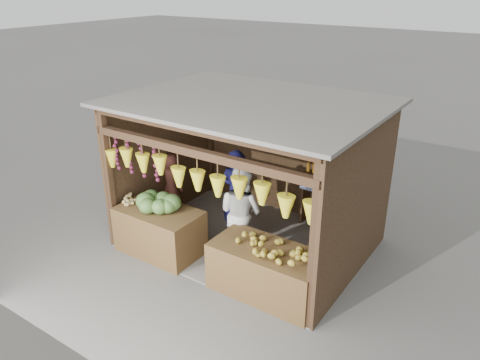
% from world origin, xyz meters
% --- Properties ---
extents(ground, '(80.00, 80.00, 0.00)m').
position_xyz_m(ground, '(0.00, 0.00, 0.00)').
color(ground, '#514F49').
rests_on(ground, ground).
extents(stall_structure, '(4.30, 3.30, 2.66)m').
position_xyz_m(stall_structure, '(-0.03, -0.04, 1.67)').
color(stall_structure, slate).
rests_on(stall_structure, ground).
extents(back_shelf, '(1.25, 0.32, 1.32)m').
position_xyz_m(back_shelf, '(1.05, 1.28, 0.87)').
color(back_shelf, '#382314').
rests_on(back_shelf, ground).
extents(counter_left, '(1.48, 0.85, 0.82)m').
position_xyz_m(counter_left, '(-1.12, -1.14, 0.41)').
color(counter_left, '#4B3319').
rests_on(counter_left, ground).
extents(counter_right, '(1.74, 0.85, 0.78)m').
position_xyz_m(counter_right, '(1.05, -1.10, 0.39)').
color(counter_right, '#493018').
rests_on(counter_right, ground).
extents(stool, '(0.33, 0.33, 0.31)m').
position_xyz_m(stool, '(-1.80, -0.04, 0.15)').
color(stool, black).
rests_on(stool, ground).
extents(man_standing, '(0.67, 0.46, 1.78)m').
position_xyz_m(man_standing, '(-0.23, -0.06, 0.89)').
color(man_standing, '#131245').
rests_on(man_standing, ground).
extents(woman_standing, '(0.89, 0.73, 1.69)m').
position_xyz_m(woman_standing, '(0.13, -0.45, 0.84)').
color(woman_standing, silver).
rests_on(woman_standing, ground).
extents(vendor_seated, '(0.58, 0.44, 1.07)m').
position_xyz_m(vendor_seated, '(-1.80, -0.04, 0.84)').
color(vendor_seated, brown).
rests_on(vendor_seated, stool).
extents(melon_pile, '(1.00, 0.50, 0.32)m').
position_xyz_m(melon_pile, '(-1.13, -1.13, 0.98)').
color(melon_pile, '#194512').
rests_on(melon_pile, counter_left).
extents(tanfruit_pile, '(0.34, 0.40, 0.13)m').
position_xyz_m(tanfruit_pile, '(-1.74, -1.24, 0.89)').
color(tanfruit_pile, '#A6874C').
rests_on(tanfruit_pile, counter_left).
extents(mango_pile, '(1.40, 0.64, 0.22)m').
position_xyz_m(mango_pile, '(1.15, -1.14, 0.89)').
color(mango_pile, '#C96A1A').
rests_on(mango_pile, counter_right).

